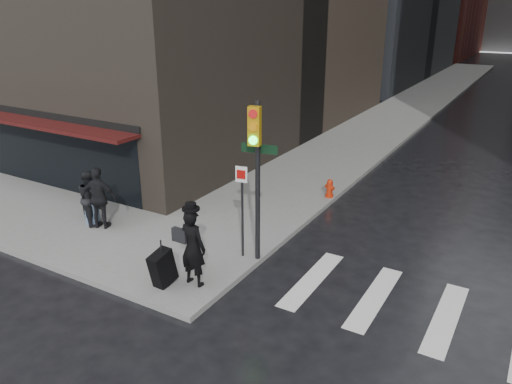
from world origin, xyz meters
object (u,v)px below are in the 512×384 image
man_overcoat (186,250)px  man_jeans (91,197)px  fire_hydrant (330,189)px  traffic_light (255,161)px  man_greycoat (100,198)px

man_overcoat → man_jeans: (-4.67, 1.35, -0.04)m
fire_hydrant → traffic_light: bearing=-89.1°
traffic_light → man_greycoat: bearing=175.7°
traffic_light → man_overcoat: bearing=-123.7°
fire_hydrant → man_overcoat: bearing=-95.6°
man_greycoat → traffic_light: 5.30m
man_greycoat → traffic_light: bearing=168.0°
man_greycoat → fire_hydrant: size_ratio=2.88×
man_jeans → man_greycoat: bearing=-163.2°
traffic_light → man_jeans: bearing=174.3°
man_jeans → man_greycoat: man_greycoat is taller
man_overcoat → traffic_light: (0.78, 1.85, 1.80)m
man_greycoat → fire_hydrant: bearing=-148.8°
traffic_light → fire_hydrant: traffic_light is taller
man_overcoat → man_jeans: man_overcoat is taller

